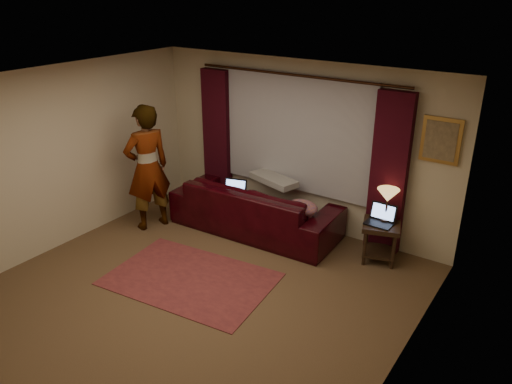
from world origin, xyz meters
TOP-DOWN VIEW (x-y plane):
  - floor at (0.00, 0.00)m, footprint 5.00×5.00m
  - ceiling at (0.00, 0.00)m, footprint 5.00×5.00m
  - wall_back at (0.00, 2.50)m, footprint 5.00×0.02m
  - wall_left at (-2.50, 0.00)m, footprint 0.02×5.00m
  - wall_right at (2.50, 0.00)m, footprint 0.02×5.00m
  - sheer_curtain at (0.00, 2.44)m, footprint 2.50×0.05m
  - drape_left at (-1.50, 2.39)m, footprint 0.50×0.14m
  - drape_right at (1.50, 2.39)m, footprint 0.50×0.14m
  - curtain_rod at (0.00, 2.39)m, footprint 0.04×0.04m
  - picture_frame at (2.10, 2.47)m, footprint 0.50×0.04m
  - sofa at (-0.37, 1.88)m, footprint 2.68×1.24m
  - throw_blanket at (-0.24, 2.20)m, footprint 0.87×0.53m
  - clothing_pile at (0.49, 1.80)m, footprint 0.50×0.40m
  - laptop_sofa at (-0.68, 1.72)m, footprint 0.45×0.47m
  - area_rug at (-0.28, 0.22)m, footprint 2.25×1.63m
  - end_table at (1.58, 2.09)m, footprint 0.63×0.63m
  - tiffany_lamp at (1.59, 2.18)m, footprint 0.41×0.41m
  - laptop_table at (1.55, 2.04)m, footprint 0.37×0.40m
  - person at (-1.82, 1.07)m, footprint 0.74×0.74m

SIDE VIEW (x-z plane):
  - floor at x=0.00m, z-range -0.01..0.00m
  - area_rug at x=-0.28m, z-range 0.00..0.01m
  - end_table at x=1.58m, z-range 0.00..0.57m
  - sofa at x=-0.37m, z-range 0.00..1.06m
  - clothing_pile at x=0.49m, z-range 0.53..0.73m
  - laptop_sofa at x=-0.68m, z-range 0.53..0.79m
  - laptop_table at x=1.55m, z-range 0.57..0.83m
  - tiffany_lamp at x=1.59m, z-range 0.57..1.05m
  - person at x=-1.82m, z-range 0.00..1.98m
  - throw_blanket at x=-0.24m, z-range 1.01..1.11m
  - drape_left at x=-1.50m, z-range 0.03..2.33m
  - drape_right at x=1.50m, z-range 0.03..2.33m
  - wall_back at x=0.00m, z-range 0.00..2.60m
  - wall_left at x=-2.50m, z-range 0.00..2.60m
  - wall_right at x=2.50m, z-range 0.00..2.60m
  - sheer_curtain at x=0.00m, z-range 0.60..2.40m
  - picture_frame at x=2.10m, z-range 1.45..2.05m
  - curtain_rod at x=0.00m, z-range 0.68..4.08m
  - ceiling at x=0.00m, z-range 2.59..2.61m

